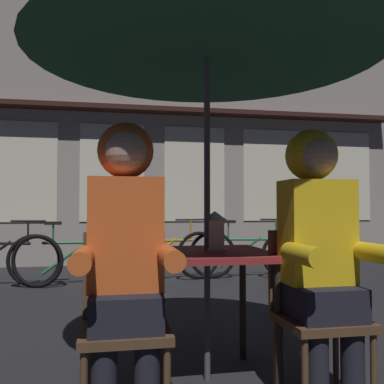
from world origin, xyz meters
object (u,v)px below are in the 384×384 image
Objects in this scene: bicycle_fourth at (164,256)px; potted_plant at (317,233)px; cafe_table at (207,269)px; person_left_hooded at (126,239)px; lantern at (215,230)px; patio_umbrella at (207,27)px; chair_right at (314,306)px; person_right_hooded at (319,236)px; chair_left at (125,314)px; bicycle_third at (76,258)px; bicycle_fifth at (248,253)px.

bicycle_fourth is 1.79× the size of potted_plant.
cafe_table is 0.53× the size of person_left_hooded.
person_left_hooded reaches higher than lantern.
patio_umbrella reaches higher than person_left_hooded.
chair_right is 0.95× the size of potted_plant.
person_right_hooded is (0.96, 0.00, 0.00)m from person_left_hooded.
lantern is 0.75m from chair_left.
cafe_table is at bearing 142.45° from chair_right.
potted_plant is (2.95, 4.52, -0.32)m from lantern.
patio_umbrella is at bearing 138.43° from person_right_hooded.
lantern is 3.39m from bicycle_third.
person_right_hooded reaches higher than bicycle_fourth.
bicycle_third is at bearing 112.45° from chair_right.
bicycle_third is 1.14m from bicycle_fourth.
lantern reaches higher than bicycle_fifth.
chair_left is 0.36m from person_left_hooded.
chair_left reaches higher than bicycle_third.
chair_left is 0.95× the size of potted_plant.
chair_right is 0.36m from person_right_hooded.
bicycle_fourth is 1.20m from bicycle_fifth.
bicycle_third is (-1.05, 3.19, -0.51)m from lantern.
person_right_hooded is (0.43, -0.44, -0.01)m from lantern.
cafe_table is 0.45× the size of bicycle_fourth.
bicycle_fourth is at bearing 87.58° from patio_umbrella.
patio_umbrella is at bearing 142.45° from chair_right.
person_right_hooded is at bearing -116.91° from potted_plant.
patio_umbrella is at bearing 41.57° from person_left_hooded.
chair_right is 3.87m from bicycle_third.
chair_right is at bearing -117.18° from potted_plant.
patio_umbrella reaches higher than bicycle_third.
potted_plant is at bearing 18.48° from bicycle_third.
potted_plant is at bearing 56.88° from lantern.
bicycle_fifth is at bearing 64.10° from person_left_hooded.
chair_right is at bearing 3.39° from person_left_hooded.
potted_plant is (1.66, 1.21, 0.20)m from bicycle_fifth.
person_right_hooded is (0.48, -0.43, -1.21)m from patio_umbrella.
bicycle_fourth is (0.14, 3.27, -0.29)m from cafe_table.
chair_right is 3.80m from bicycle_fifth.
cafe_table is 0.67m from person_left_hooded.
bicycle_third reaches higher than cafe_table.
chair_right is (0.96, 0.00, 0.00)m from chair_left.
chair_left is at bearing 176.61° from person_right_hooded.
bicycle_third is (-1.00, 3.20, -1.71)m from patio_umbrella.
chair_right is at bearing 90.00° from person_right_hooded.
potted_plant is (2.52, 4.96, -0.30)m from person_right_hooded.
patio_umbrella is 1.68m from chair_right.
patio_umbrella is 3.70m from bicycle_fourth.
bicycle_fifth is (1.82, 3.69, -0.14)m from chair_left.
chair_left is 1.00× the size of chair_right.
bicycle_fourth is (0.09, 3.26, -0.51)m from lantern.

